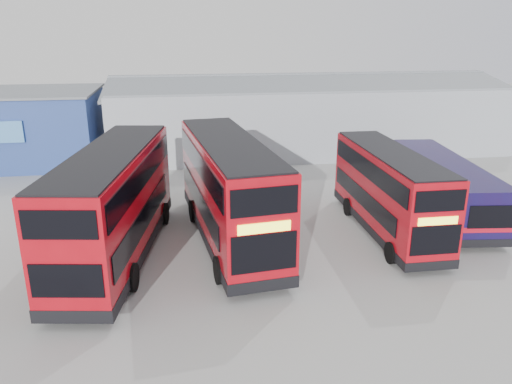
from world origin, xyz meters
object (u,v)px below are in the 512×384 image
(maintenance_shed, at_px, (304,114))
(double_decker_right, at_px, (388,193))
(office_block, at_px, (12,127))
(double_decker_left, at_px, (114,206))
(single_decker_blue, at_px, (444,187))
(double_decker_centre, at_px, (229,192))

(maintenance_shed, height_order, double_decker_right, maintenance_shed)
(office_block, relative_size, double_decker_left, 1.08)
(maintenance_shed, bearing_deg, office_block, -174.79)
(double_decker_right, height_order, single_decker_blue, double_decker_right)
(maintenance_shed, height_order, single_decker_blue, maintenance_shed)
(double_decker_left, height_order, double_decker_right, double_decker_left)
(double_decker_centre, bearing_deg, double_decker_right, -7.65)
(office_block, bearing_deg, double_decker_right, -37.32)
(office_block, bearing_deg, maintenance_shed, 5.21)
(office_block, height_order, single_decker_blue, office_block)
(office_block, height_order, double_decker_left, office_block)
(single_decker_blue, bearing_deg, double_decker_centre, 16.27)
(maintenance_shed, distance_m, double_decker_right, 18.50)
(double_decker_left, bearing_deg, single_decker_blue, -160.31)
(double_decker_centre, height_order, double_decker_right, double_decker_centre)
(double_decker_centre, bearing_deg, double_decker_left, -174.08)
(maintenance_shed, relative_size, double_decker_right, 3.22)
(office_block, bearing_deg, single_decker_blue, -29.30)
(double_decker_right, bearing_deg, double_decker_centre, 179.40)
(maintenance_shed, bearing_deg, double_decker_left, -123.34)
(double_decker_centre, xyz_separation_m, single_decker_blue, (11.53, 2.01, -0.96))
(office_block, height_order, maintenance_shed, maintenance_shed)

